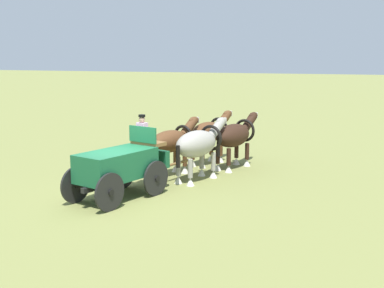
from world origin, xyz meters
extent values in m
plane|color=olive|center=(0.00, 0.00, 0.00)|extent=(220.00, 220.00, 0.00)
cube|color=#195B38|center=(0.00, 0.00, 1.15)|extent=(2.97, 2.05, 0.92)
cube|color=brown|center=(1.53, -0.46, 1.65)|extent=(0.88, 1.30, 0.12)
cube|color=#195B38|center=(1.91, -0.58, 1.04)|extent=(0.54, 1.08, 0.60)
cube|color=#195B38|center=(1.24, -0.38, 1.99)|extent=(0.40, 1.16, 0.55)
cube|color=black|center=(0.00, 0.00, 0.59)|extent=(2.89, 1.01, 0.16)
cylinder|color=black|center=(1.25, 0.42, 0.59)|extent=(1.16, 0.42, 1.19)
cylinder|color=black|center=(1.25, 0.42, 0.59)|extent=(0.24, 0.23, 0.20)
cylinder|color=black|center=(0.81, -1.04, 0.59)|extent=(1.16, 0.42, 1.19)
cylinder|color=black|center=(0.81, -1.04, 0.59)|extent=(0.24, 0.23, 0.20)
cylinder|color=black|center=(-0.81, 1.04, 0.59)|extent=(1.16, 0.42, 1.19)
cylinder|color=black|center=(-0.81, 1.04, 0.59)|extent=(0.24, 0.23, 0.20)
cylinder|color=black|center=(-1.25, -0.42, 0.59)|extent=(1.16, 0.42, 1.19)
cylinder|color=black|center=(-1.25, -0.42, 0.59)|extent=(0.24, 0.23, 0.20)
cylinder|color=brown|center=(2.54, -0.77, 0.64)|extent=(2.52, 0.85, 0.10)
cube|color=#2D2D33|center=(1.73, -0.22, 1.79)|extent=(0.48, 0.42, 0.16)
cube|color=silver|center=(1.62, -0.19, 2.07)|extent=(0.33, 0.41, 0.55)
sphere|color=tan|center=(1.62, -0.19, 2.45)|extent=(0.22, 0.22, 0.22)
cylinder|color=black|center=(1.62, -0.19, 2.58)|extent=(0.24, 0.24, 0.08)
ellipsoid|color=brown|center=(3.59, -0.41, 1.37)|extent=(2.16, 1.40, 0.86)
cylinder|color=brown|center=(4.32, -0.38, 0.65)|extent=(0.18, 0.18, 0.70)
cone|color=silver|center=(4.32, -0.38, 0.15)|extent=(0.30, 0.30, 0.30)
cylinder|color=brown|center=(4.19, -0.83, 0.65)|extent=(0.18, 0.18, 0.70)
cone|color=silver|center=(4.19, -0.83, 0.15)|extent=(0.30, 0.30, 0.30)
cylinder|color=brown|center=(2.99, 0.02, 0.65)|extent=(0.18, 0.18, 0.70)
cone|color=silver|center=(2.99, 0.02, 0.15)|extent=(0.30, 0.30, 0.30)
cylinder|color=brown|center=(2.85, -0.43, 0.65)|extent=(0.18, 0.18, 0.70)
cone|color=silver|center=(2.85, -0.43, 0.15)|extent=(0.30, 0.30, 0.30)
cylinder|color=brown|center=(4.80, -0.77, 1.75)|extent=(1.01, 0.62, 0.81)
ellipsoid|color=brown|center=(5.15, -0.88, 2.01)|extent=(0.65, 0.42, 0.32)
cube|color=silver|center=(5.42, -0.96, 2.01)|extent=(0.09, 0.11, 0.24)
torus|color=black|center=(4.45, -0.67, 1.47)|extent=(0.37, 0.89, 0.90)
cylinder|color=black|center=(2.58, -0.10, 1.07)|extent=(0.14, 0.14, 0.80)
ellipsoid|color=#9E998E|center=(3.21, -1.65, 1.41)|extent=(2.33, 1.57, 0.99)
cylinder|color=#9E998E|center=(4.01, -1.60, 0.64)|extent=(0.18, 0.18, 0.69)
cone|color=silver|center=(4.01, -1.60, 0.15)|extent=(0.30, 0.30, 0.29)
cylinder|color=#9E998E|center=(3.85, -2.13, 0.64)|extent=(0.18, 0.18, 0.69)
cone|color=silver|center=(3.85, -2.13, 0.15)|extent=(0.30, 0.30, 0.29)
cylinder|color=#9E998E|center=(2.57, -1.17, 0.64)|extent=(0.18, 0.18, 0.69)
cone|color=silver|center=(2.57, -1.17, 0.15)|extent=(0.30, 0.30, 0.29)
cylinder|color=#9E998E|center=(2.41, -1.70, 0.64)|extent=(0.18, 0.18, 0.69)
cone|color=silver|center=(2.41, -1.70, 0.15)|extent=(0.30, 0.30, 0.29)
cylinder|color=#9E998E|center=(4.48, -2.04, 1.81)|extent=(1.01, 0.62, 0.81)
ellipsoid|color=#9E998E|center=(4.84, -2.14, 2.07)|extent=(0.65, 0.42, 0.32)
cube|color=silver|center=(5.10, -2.22, 2.07)|extent=(0.09, 0.11, 0.24)
torus|color=black|center=(4.13, -1.93, 1.51)|extent=(0.41, 1.01, 1.01)
cylinder|color=black|center=(2.14, -1.33, 1.11)|extent=(0.14, 0.14, 0.80)
ellipsoid|color=brown|center=(6.08, -1.16, 1.39)|extent=(2.17, 1.45, 0.92)
cylinder|color=brown|center=(6.82, -1.12, 0.65)|extent=(0.18, 0.18, 0.70)
cone|color=silver|center=(6.82, -1.12, 0.15)|extent=(0.30, 0.30, 0.30)
cylinder|color=brown|center=(6.67, -1.60, 0.65)|extent=(0.18, 0.18, 0.70)
cone|color=silver|center=(6.67, -1.60, 0.15)|extent=(0.30, 0.30, 0.30)
cylinder|color=brown|center=(5.48, -0.72, 0.65)|extent=(0.18, 0.18, 0.70)
cone|color=silver|center=(5.48, -0.72, 0.15)|extent=(0.30, 0.30, 0.30)
cylinder|color=brown|center=(5.34, -1.20, 0.65)|extent=(0.18, 0.18, 0.70)
cone|color=silver|center=(5.34, -1.20, 0.15)|extent=(0.30, 0.30, 0.30)
cylinder|color=brown|center=(7.29, -1.52, 1.78)|extent=(1.01, 0.62, 0.81)
ellipsoid|color=brown|center=(7.64, -1.63, 2.04)|extent=(0.65, 0.42, 0.32)
cube|color=silver|center=(7.91, -1.71, 2.04)|extent=(0.09, 0.11, 0.24)
torus|color=black|center=(6.93, -1.42, 1.49)|extent=(0.39, 0.94, 0.94)
cylinder|color=black|center=(5.07, -0.86, 1.09)|extent=(0.14, 0.14, 0.80)
ellipsoid|color=#331E14|center=(5.70, -2.40, 1.39)|extent=(2.28, 1.52, 0.95)
cylinder|color=#331E14|center=(6.48, -2.36, 0.64)|extent=(0.18, 0.18, 0.69)
cone|color=silver|center=(6.48, -2.36, 0.15)|extent=(0.30, 0.30, 0.29)
cylinder|color=#331E14|center=(6.32, -2.87, 0.64)|extent=(0.18, 0.18, 0.69)
cone|color=silver|center=(6.32, -2.87, 0.15)|extent=(0.30, 0.30, 0.29)
cylinder|color=#331E14|center=(5.07, -1.94, 0.64)|extent=(0.18, 0.18, 0.69)
cone|color=silver|center=(5.07, -1.94, 0.15)|extent=(0.30, 0.30, 0.29)
cylinder|color=#331E14|center=(4.92, -2.44, 0.64)|extent=(0.18, 0.18, 0.69)
cone|color=silver|center=(4.92, -2.44, 0.15)|extent=(0.30, 0.30, 0.29)
cylinder|color=#331E14|center=(6.95, -2.78, 1.79)|extent=(1.01, 0.62, 0.81)
ellipsoid|color=#331E14|center=(7.31, -2.89, 2.05)|extent=(0.65, 0.42, 0.32)
cube|color=silver|center=(7.57, -2.97, 2.05)|extent=(0.09, 0.11, 0.24)
torus|color=black|center=(6.60, -2.67, 1.49)|extent=(0.40, 0.97, 0.98)
cylinder|color=black|center=(4.65, -2.09, 1.09)|extent=(0.14, 0.14, 0.80)
camera|label=1|loc=(-14.52, -7.71, 4.71)|focal=47.85mm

